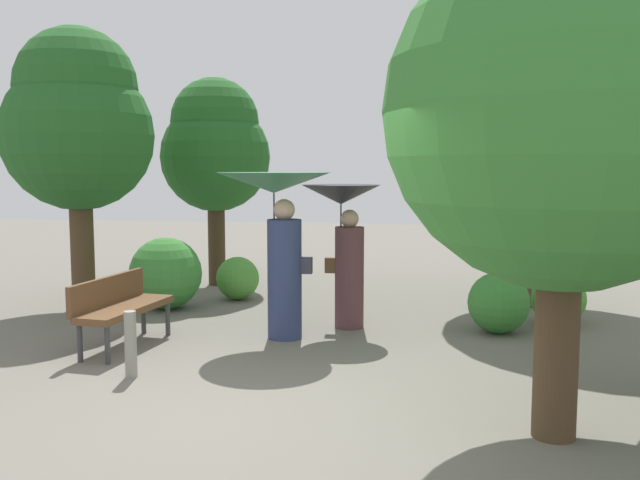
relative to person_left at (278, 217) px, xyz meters
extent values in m
plane|color=#6B665B|center=(0.44, -2.63, -1.50)|extent=(40.00, 40.00, 0.00)
cylinder|color=navy|center=(0.08, 0.00, -0.77)|extent=(0.42, 0.42, 1.47)
sphere|color=tan|center=(0.08, 0.00, 0.09)|extent=(0.26, 0.26, 0.26)
cylinder|color=#333338|center=(-0.05, 0.00, -0.13)|extent=(0.02, 0.02, 0.83)
cone|color=#33724C|center=(-0.05, 0.00, 0.41)|extent=(1.39, 1.39, 0.25)
cube|color=#333342|center=(0.35, 0.01, -0.59)|extent=(0.14, 0.10, 0.20)
cylinder|color=#563338|center=(0.80, 0.69, -0.84)|extent=(0.38, 0.38, 1.33)
sphere|color=tan|center=(0.80, 0.69, -0.07)|extent=(0.24, 0.24, 0.24)
cylinder|color=#333338|center=(0.69, 0.68, -0.26)|extent=(0.02, 0.02, 0.75)
cone|color=black|center=(0.69, 0.68, 0.25)|extent=(1.03, 1.03, 0.25)
cube|color=brown|center=(0.55, 0.68, -0.68)|extent=(0.14, 0.10, 0.20)
cylinder|color=#38383D|center=(-1.56, -1.42, -1.28)|extent=(0.06, 0.06, 0.44)
cylinder|color=#38383D|center=(-1.89, -1.38, -1.28)|extent=(0.06, 0.06, 0.44)
cylinder|color=#38383D|center=(-1.41, -0.09, -1.28)|extent=(0.06, 0.06, 0.44)
cylinder|color=#38383D|center=(-1.74, -0.05, -1.28)|extent=(0.06, 0.06, 0.44)
cube|color=brown|center=(-1.65, -0.74, -1.04)|extent=(0.61, 1.54, 0.08)
cube|color=brown|center=(-1.89, -0.71, -0.85)|extent=(0.23, 1.50, 0.35)
cylinder|color=#4C3823|center=(-3.29, 1.33, 0.21)|extent=(0.34, 0.34, 3.43)
sphere|color=#235B23|center=(-3.29, 1.33, 1.07)|extent=(2.21, 2.21, 2.21)
sphere|color=#235B23|center=(-3.29, 1.33, 1.75)|extent=(1.77, 1.77, 1.77)
cylinder|color=#4C3823|center=(2.81, -2.73, 0.19)|extent=(0.34, 0.34, 3.38)
sphere|color=#387F33|center=(2.81, -2.73, 1.03)|extent=(2.74, 2.74, 2.74)
sphere|color=#387F33|center=(2.81, -2.73, 1.71)|extent=(2.19, 2.19, 2.19)
cylinder|color=#42301E|center=(-1.94, 3.61, 0.02)|extent=(0.31, 0.31, 3.05)
sphere|color=#235B23|center=(-1.94, 3.61, 0.78)|extent=(1.93, 1.93, 1.93)
sphere|color=#235B23|center=(-1.94, 3.61, 1.40)|extent=(1.55, 1.55, 1.55)
cylinder|color=brown|center=(3.35, 2.59, 0.69)|extent=(0.44, 0.44, 4.38)
sphere|color=#387F33|center=(3.35, 2.59, 1.78)|extent=(3.34, 3.34, 3.34)
sphere|color=#387F33|center=(3.35, 2.59, 2.66)|extent=(2.67, 2.67, 2.67)
sphere|color=#4C9338|center=(-1.18, 2.31, -1.16)|extent=(0.69, 0.69, 0.69)
sphere|color=#387F33|center=(-2.03, 1.43, -0.97)|extent=(1.07, 1.07, 1.07)
sphere|color=#387F33|center=(2.71, 0.69, -1.11)|extent=(0.78, 0.78, 0.78)
sphere|color=#4C9338|center=(3.54, 1.25, -1.15)|extent=(0.72, 0.72, 0.72)
cylinder|color=gray|center=(-1.12, -1.81, -1.17)|extent=(0.12, 0.12, 0.67)
camera|label=1|loc=(1.83, -8.14, 0.60)|focal=38.48mm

